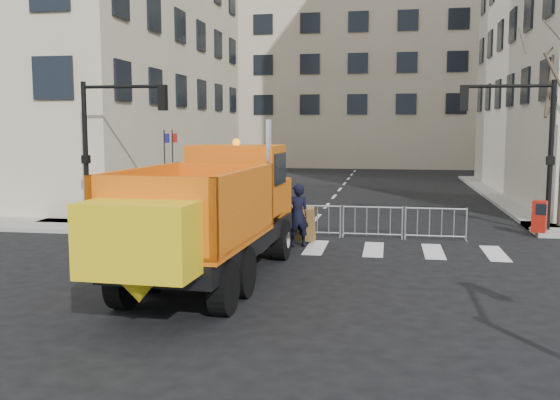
% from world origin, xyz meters
% --- Properties ---
extents(ground, '(120.00, 120.00, 0.00)m').
position_xyz_m(ground, '(0.00, 0.00, 0.00)').
color(ground, black).
rests_on(ground, ground).
extents(sidewalk_back, '(64.00, 5.00, 0.15)m').
position_xyz_m(sidewalk_back, '(0.00, 8.50, 0.07)').
color(sidewalk_back, gray).
rests_on(sidewalk_back, ground).
extents(building_far, '(30.00, 18.00, 24.00)m').
position_xyz_m(building_far, '(0.00, 52.00, 12.00)').
color(building_far, '#B8A88D').
rests_on(building_far, ground).
extents(traffic_light_left, '(0.18, 0.18, 5.40)m').
position_xyz_m(traffic_light_left, '(-8.00, 7.50, 2.70)').
color(traffic_light_left, black).
rests_on(traffic_light_left, ground).
extents(traffic_light_right, '(0.18, 0.18, 5.40)m').
position_xyz_m(traffic_light_right, '(8.50, 9.50, 2.70)').
color(traffic_light_right, black).
rests_on(traffic_light_right, ground).
extents(crowd_barriers, '(12.60, 0.60, 1.10)m').
position_xyz_m(crowd_barriers, '(-0.75, 7.60, 0.55)').
color(crowd_barriers, '#9EA0A5').
rests_on(crowd_barriers, ground).
extents(plow_truck, '(3.36, 10.31, 3.96)m').
position_xyz_m(plow_truck, '(-1.29, 0.66, 1.76)').
color(plow_truck, black).
rests_on(plow_truck, ground).
extents(cop_a, '(0.86, 0.73, 2.00)m').
position_xyz_m(cop_a, '(0.10, 5.56, 1.00)').
color(cop_a, black).
rests_on(cop_a, ground).
extents(cop_b, '(0.79, 0.62, 1.62)m').
position_xyz_m(cop_b, '(-0.44, 5.57, 0.81)').
color(cop_b, black).
rests_on(cop_b, ground).
extents(cop_c, '(1.16, 0.87, 1.83)m').
position_xyz_m(cop_c, '(-2.54, 5.63, 0.91)').
color(cop_c, black).
rests_on(cop_c, ground).
extents(worker, '(1.21, 1.13, 1.64)m').
position_xyz_m(worker, '(-7.54, 7.81, 0.97)').
color(worker, '#A7BA15').
rests_on(worker, sidewalk_back).
extents(newspaper_box, '(0.57, 0.54, 1.10)m').
position_xyz_m(newspaper_box, '(8.07, 8.82, 0.70)').
color(newspaper_box, '#A0160C').
rests_on(newspaper_box, sidewalk_back).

